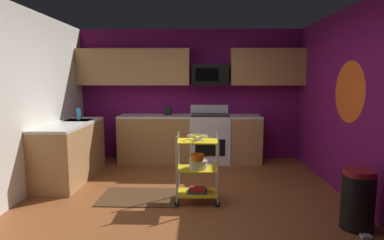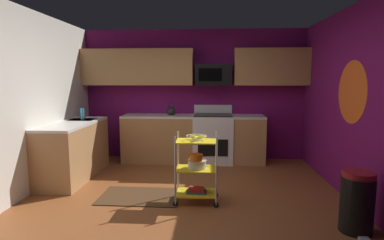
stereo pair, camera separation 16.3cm
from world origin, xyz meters
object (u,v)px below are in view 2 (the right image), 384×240
Objects in this scene: rolling_cart at (196,169)px; fruit_bowl at (196,137)px; mixing_bowl_large at (197,164)px; trash_can at (357,202)px; kettle at (171,111)px; mixing_bowl_small at (196,157)px; oven_range at (213,138)px; microwave at (213,75)px; dish_soap_bottle at (82,114)px; book_stack at (196,190)px.

rolling_cart reaches higher than fruit_bowl.
trash_can is (1.73, -0.71, -0.19)m from mixing_bowl_large.
kettle is (-0.59, 2.04, 0.12)m from fruit_bowl.
mixing_bowl_small is 0.69× the size of kettle.
mixing_bowl_large is 0.95× the size of kettle.
fruit_bowl is (-0.23, -2.05, 0.40)m from oven_range.
fruit_bowl is at bearing -96.03° from microwave.
dish_soap_bottle is 4.33m from trash_can.
dish_soap_bottle is at bearing 152.26° from trash_can.
kettle is at bearing 130.20° from trash_can.
fruit_bowl is (-0.23, -2.15, -0.82)m from microwave.
mixing_bowl_small reaches higher than mixing_bowl_large.
mixing_bowl_small is 0.71× the size of book_stack.
book_stack is 0.39× the size of trash_can.
oven_range is 2.06m from mixing_bowl_large.
rolling_cart reaches higher than mixing_bowl_large.
trash_can is at bearing -61.24° from oven_range.
trash_can reaches higher than mixing_bowl_large.
rolling_cart is at bearing 157.87° from trash_can.
mixing_bowl_large is 0.38× the size of trash_can.
rolling_cart reaches higher than trash_can.
book_stack is at bearing 85.66° from mixing_bowl_small.
book_stack is (-0.23, -2.05, -0.32)m from oven_range.
rolling_cart is at bearing 0.00° from fruit_bowl.
kettle is at bearing 105.63° from mixing_bowl_small.
mixing_bowl_large is at bearing 72.78° from mixing_bowl_small.
fruit_bowl reaches higher than book_stack.
kettle is (-0.59, 2.04, 0.48)m from mixing_bowl_large.
kettle reaches higher than rolling_cart.
microwave is 2.74× the size of book_stack.
oven_range is at bearing 83.65° from fruit_bowl.
microwave is 2.32m from fruit_bowl.
mixing_bowl_small is at bearing -94.34° from rolling_cart.
dish_soap_bottle is at bearing 147.10° from mixing_bowl_small.
kettle is (-0.58, 2.08, 0.38)m from mixing_bowl_small.
mixing_bowl_small is at bearing -96.31° from oven_range.
book_stack is at bearing 157.87° from trash_can.
rolling_cart is at bearing 165.96° from book_stack.
fruit_bowl is at bearing 180.00° from rolling_cart.
microwave reaches higher than fruit_bowl.
mixing_bowl_small is 2.46m from dish_soap_bottle.
oven_range is 3.15m from trash_can.
microwave is at bearing 20.95° from dish_soap_bottle.
oven_range is 4.04× the size of fruit_bowl.
mixing_bowl_small is 0.28× the size of trash_can.
dish_soap_bottle reaches higher than mixing_bowl_large.
microwave reaches higher than mixing_bowl_large.
mixing_bowl_small is at bearing -96.00° from microwave.
fruit_bowl is at bearing 85.66° from mixing_bowl_small.
oven_range is at bearing 18.61° from dish_soap_bottle.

